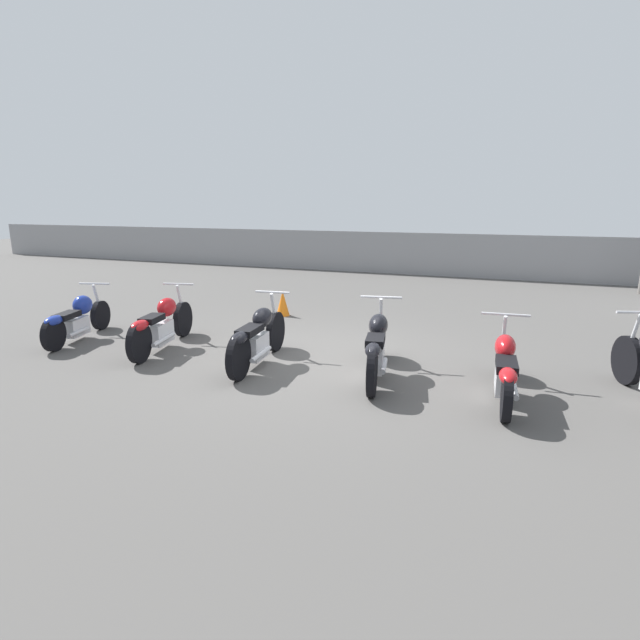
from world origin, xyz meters
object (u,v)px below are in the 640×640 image
at_px(motorcycle_slot_1, 161,324).
at_px(motorcycle_slot_2, 258,337).
at_px(motorcycle_slot_0, 77,318).
at_px(motorcycle_slot_3, 377,346).
at_px(traffic_cone_near, 283,303).
at_px(motorcycle_slot_4, 505,368).

height_order(motorcycle_slot_1, motorcycle_slot_2, motorcycle_slot_2).
height_order(motorcycle_slot_0, motorcycle_slot_3, motorcycle_slot_3).
relative_size(motorcycle_slot_0, motorcycle_slot_3, 0.90).
height_order(motorcycle_slot_0, traffic_cone_near, motorcycle_slot_0).
relative_size(motorcycle_slot_2, motorcycle_slot_3, 0.96).
distance_m(motorcycle_slot_1, motorcycle_slot_3, 3.70).
height_order(motorcycle_slot_0, motorcycle_slot_1, motorcycle_slot_1).
distance_m(motorcycle_slot_0, traffic_cone_near, 4.05).
height_order(motorcycle_slot_2, traffic_cone_near, motorcycle_slot_2).
distance_m(motorcycle_slot_2, traffic_cone_near, 3.41).
bearing_deg(motorcycle_slot_3, motorcycle_slot_1, 168.89).
xyz_separation_m(motorcycle_slot_0, motorcycle_slot_4, (7.17, -0.07, 0.00)).
relative_size(motorcycle_slot_4, traffic_cone_near, 3.86).
relative_size(motorcycle_slot_1, motorcycle_slot_3, 1.00).
distance_m(motorcycle_slot_0, motorcycle_slot_2, 3.67).
xyz_separation_m(motorcycle_slot_0, motorcycle_slot_2, (3.67, -0.05, 0.04)).
height_order(motorcycle_slot_4, traffic_cone_near, motorcycle_slot_4).
bearing_deg(motorcycle_slot_4, motorcycle_slot_2, 175.41).
bearing_deg(motorcycle_slot_4, motorcycle_slot_3, 169.96).
height_order(motorcycle_slot_2, motorcycle_slot_4, motorcycle_slot_2).
height_order(motorcycle_slot_1, traffic_cone_near, motorcycle_slot_1).
xyz_separation_m(motorcycle_slot_4, traffic_cone_near, (-4.64, 3.23, -0.12)).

